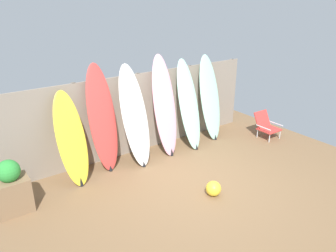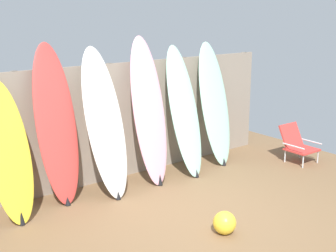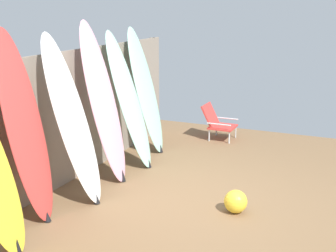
{
  "view_description": "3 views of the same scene",
  "coord_description": "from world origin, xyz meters",
  "views": [
    {
      "loc": [
        -3.54,
        -4.02,
        3.36
      ],
      "look_at": [
        -0.09,
        0.78,
        1.0
      ],
      "focal_mm": 35.0,
      "sensor_mm": 36.0,
      "label": 1
    },
    {
      "loc": [
        -3.56,
        -4.0,
        2.6
      ],
      "look_at": [
        0.11,
        0.75,
        1.08
      ],
      "focal_mm": 50.0,
      "sensor_mm": 36.0,
      "label": 2
    },
    {
      "loc": [
        -4.93,
        -1.75,
        2.41
      ],
      "look_at": [
        -0.05,
        0.42,
        1.0
      ],
      "focal_mm": 50.0,
      "sensor_mm": 36.0,
      "label": 3
    }
  ],
  "objects": [
    {
      "name": "surfboard_seafoam_5",
      "position": [
        1.78,
        1.64,
        1.02
      ],
      "size": [
        0.58,
        0.65,
        2.06
      ],
      "color": "#9ED6BC",
      "rests_on": "ground"
    },
    {
      "name": "surfboard_pink_3",
      "position": [
        0.38,
        1.57,
        1.1
      ],
      "size": [
        0.58,
        0.7,
        2.21
      ],
      "color": "pink",
      "rests_on": "ground"
    },
    {
      "name": "surfboard_white_2",
      "position": [
        -0.4,
        1.53,
        1.04
      ],
      "size": [
        0.6,
        0.74,
        2.1
      ],
      "color": "white",
      "rests_on": "ground"
    },
    {
      "name": "beach_chair",
      "position": [
        2.95,
        0.78,
        0.32
      ],
      "size": [
        0.5,
        0.58,
        0.63
      ],
      "rotation": [
        0.0,
        0.0,
        0.38
      ],
      "color": "silver",
      "rests_on": "ground"
    },
    {
      "name": "surfboard_seafoam_4",
      "position": [
        1.04,
        1.54,
        1.01
      ],
      "size": [
        0.55,
        0.79,
        2.04
      ],
      "color": "#9ED6BC",
      "rests_on": "ground"
    },
    {
      "name": "beach_ball",
      "position": [
        0.06,
        -0.41,
        0.14
      ],
      "size": [
        0.28,
        0.28,
        0.28
      ],
      "primitive_type": "sphere",
      "color": "yellow",
      "rests_on": "ground"
    },
    {
      "name": "fence_back",
      "position": [
        -0.0,
        2.01,
        0.9
      ],
      "size": [
        6.08,
        0.11,
        1.8
      ],
      "color": "gray",
      "rests_on": "ground"
    },
    {
      "name": "ground",
      "position": [
        0.0,
        0.0,
        0.0
      ],
      "size": [
        7.68,
        7.68,
        0.0
      ],
      "primitive_type": "plane",
      "color": "brown"
    },
    {
      "name": "surfboard_red_1",
      "position": [
        -1.05,
        1.69,
        1.08
      ],
      "size": [
        0.6,
        0.54,
        2.18
      ],
      "color": "#D13D38",
      "rests_on": "ground"
    }
  ]
}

